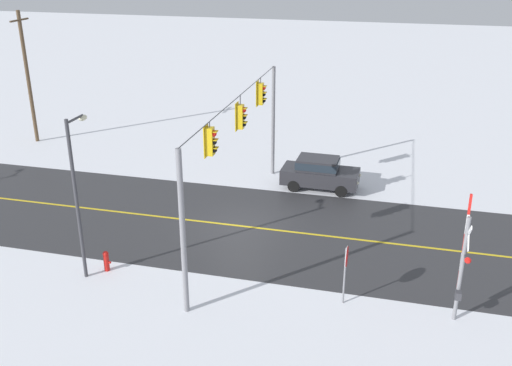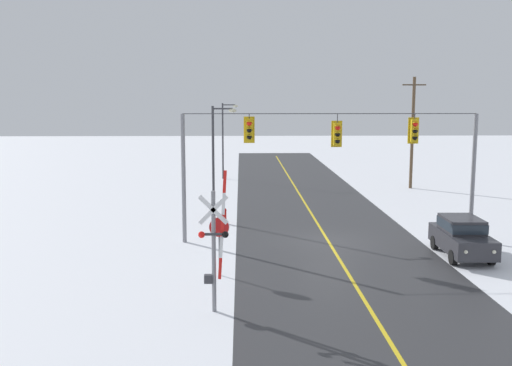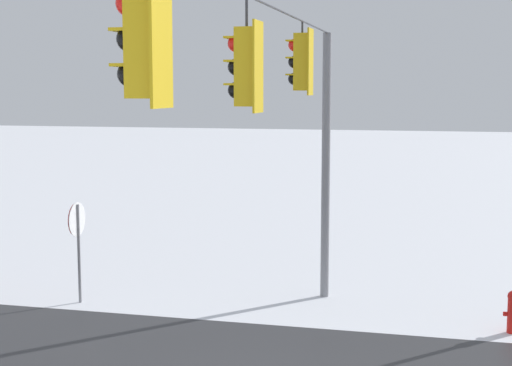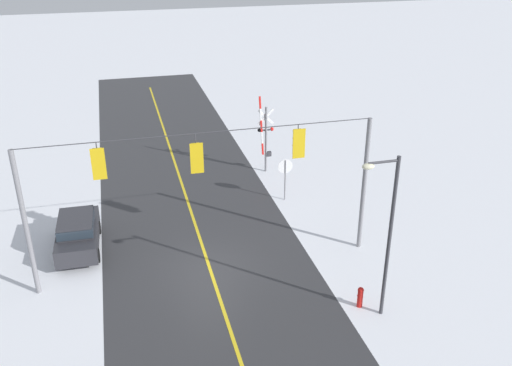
{
  "view_description": "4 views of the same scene",
  "coord_description": "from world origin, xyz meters",
  "px_view_note": "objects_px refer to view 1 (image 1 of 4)",
  "views": [
    {
      "loc": [
        -23.41,
        -6.78,
        12.26
      ],
      "look_at": [
        -1.44,
        -1.17,
        2.89
      ],
      "focal_mm": 40.54,
      "sensor_mm": 36.0,
      "label": 1
    },
    {
      "loc": [
        -4.26,
        -27.74,
        6.94
      ],
      "look_at": [
        -3.62,
        -3.17,
        3.35
      ],
      "focal_mm": 40.99,
      "sensor_mm": 36.0,
      "label": 2
    },
    {
      "loc": [
        10.67,
        2.69,
        4.94
      ],
      "look_at": [
        -3.91,
        -0.92,
        3.07
      ],
      "focal_mm": 53.68,
      "sensor_mm": 36.0,
      "label": 3
    },
    {
      "loc": [
        3.18,
        20.14,
        13.57
      ],
      "look_at": [
        -2.51,
        -1.58,
        3.04
      ],
      "focal_mm": 39.05,
      "sensor_mm": 36.0,
      "label": 4
    }
  ],
  "objects_px": {
    "stop_sign": "(346,262)",
    "parked_car_charcoal": "(319,172)",
    "fire_hydrant": "(106,260)",
    "utility_pole": "(28,76)",
    "streetlamp_near": "(78,184)",
    "railroad_crossing": "(463,262)"
  },
  "relations": [
    {
      "from": "fire_hydrant",
      "to": "railroad_crossing",
      "type": "bearing_deg",
      "value": -89.72
    },
    {
      "from": "stop_sign",
      "to": "parked_car_charcoal",
      "type": "xyz_separation_m",
      "value": [
        10.57,
        2.52,
        -0.76
      ]
    },
    {
      "from": "utility_pole",
      "to": "railroad_crossing",
      "type": "bearing_deg",
      "value": -118.25
    },
    {
      "from": "fire_hydrant",
      "to": "parked_car_charcoal",
      "type": "bearing_deg",
      "value": -33.56
    },
    {
      "from": "railroad_crossing",
      "to": "streetlamp_near",
      "type": "bearing_deg",
      "value": 91.93
    },
    {
      "from": "utility_pole",
      "to": "stop_sign",
      "type": "bearing_deg",
      "value": -122.31
    },
    {
      "from": "utility_pole",
      "to": "parked_car_charcoal",
      "type": "bearing_deg",
      "value": -99.95
    },
    {
      "from": "streetlamp_near",
      "to": "fire_hydrant",
      "type": "bearing_deg",
      "value": -55.68
    },
    {
      "from": "fire_hydrant",
      "to": "stop_sign",
      "type": "bearing_deg",
      "value": -89.61
    },
    {
      "from": "parked_car_charcoal",
      "to": "streetlamp_near",
      "type": "bearing_deg",
      "value": 145.28
    },
    {
      "from": "railroad_crossing",
      "to": "parked_car_charcoal",
      "type": "relative_size",
      "value": 1.1
    },
    {
      "from": "streetlamp_near",
      "to": "fire_hydrant",
      "type": "relative_size",
      "value": 7.39
    },
    {
      "from": "railroad_crossing",
      "to": "stop_sign",
      "type": "bearing_deg",
      "value": 90.02
    },
    {
      "from": "parked_car_charcoal",
      "to": "fire_hydrant",
      "type": "xyz_separation_m",
      "value": [
        -10.64,
        7.05,
        -0.49
      ]
    },
    {
      "from": "streetlamp_near",
      "to": "fire_hydrant",
      "type": "xyz_separation_m",
      "value": [
        0.41,
        -0.6,
        -3.45
      ]
    },
    {
      "from": "fire_hydrant",
      "to": "utility_pole",
      "type": "bearing_deg",
      "value": 41.79
    },
    {
      "from": "stop_sign",
      "to": "streetlamp_near",
      "type": "xyz_separation_m",
      "value": [
        -0.47,
        10.17,
        2.2
      ]
    },
    {
      "from": "streetlamp_near",
      "to": "parked_car_charcoal",
      "type": "bearing_deg",
      "value": -34.72
    },
    {
      "from": "stop_sign",
      "to": "parked_car_charcoal",
      "type": "relative_size",
      "value": 0.56
    },
    {
      "from": "parked_car_charcoal",
      "to": "utility_pole",
      "type": "bearing_deg",
      "value": 80.05
    },
    {
      "from": "parked_car_charcoal",
      "to": "fire_hydrant",
      "type": "distance_m",
      "value": 12.77
    },
    {
      "from": "stop_sign",
      "to": "parked_car_charcoal",
      "type": "bearing_deg",
      "value": 13.41
    }
  ]
}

